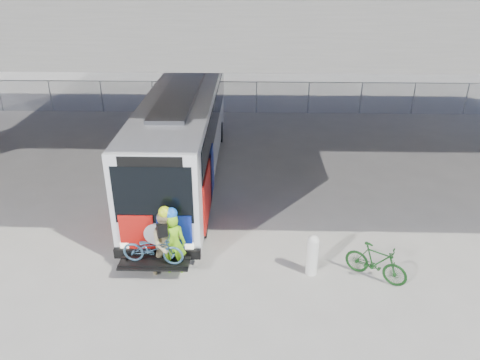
{
  "coord_description": "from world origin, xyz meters",
  "views": [
    {
      "loc": [
        0.72,
        -14.36,
        8.39
      ],
      "look_at": [
        0.37,
        -0.37,
        1.6
      ],
      "focal_mm": 35.0,
      "sensor_mm": 36.0,
      "label": 1
    }
  ],
  "objects_px": {
    "bus": "(183,130)",
    "cyclist_tan": "(167,242)",
    "bollard": "(312,254)",
    "bike_parked": "(376,262)",
    "cyclist_hivis": "(173,242)"
  },
  "relations": [
    {
      "from": "bollard",
      "to": "bike_parked",
      "type": "distance_m",
      "value": 1.79
    },
    {
      "from": "bollard",
      "to": "cyclist_hivis",
      "type": "height_order",
      "value": "cyclist_hivis"
    },
    {
      "from": "bus",
      "to": "cyclist_tan",
      "type": "bearing_deg",
      "value": -86.78
    },
    {
      "from": "bike_parked",
      "to": "cyclist_tan",
      "type": "bearing_deg",
      "value": 122.24
    },
    {
      "from": "bollard",
      "to": "bike_parked",
      "type": "bearing_deg",
      "value": -6.05
    },
    {
      "from": "cyclist_hivis",
      "to": "cyclist_tan",
      "type": "xyz_separation_m",
      "value": [
        -0.19,
        -0.0,
        -0.0
      ]
    },
    {
      "from": "bus",
      "to": "bike_parked",
      "type": "height_order",
      "value": "bus"
    },
    {
      "from": "bollard",
      "to": "cyclist_tan",
      "type": "height_order",
      "value": "cyclist_tan"
    },
    {
      "from": "bus",
      "to": "bollard",
      "type": "distance_m",
      "value": 7.89
    },
    {
      "from": "bollard",
      "to": "cyclist_tan",
      "type": "relative_size",
      "value": 0.59
    },
    {
      "from": "bus",
      "to": "bollard",
      "type": "relative_size",
      "value": 10.17
    },
    {
      "from": "cyclist_hivis",
      "to": "cyclist_tan",
      "type": "bearing_deg",
      "value": -2.22
    },
    {
      "from": "cyclist_hivis",
      "to": "cyclist_tan",
      "type": "distance_m",
      "value": 0.19
    },
    {
      "from": "bollard",
      "to": "bike_parked",
      "type": "height_order",
      "value": "bollard"
    },
    {
      "from": "cyclist_hivis",
      "to": "bike_parked",
      "type": "distance_m",
      "value": 5.76
    }
  ]
}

